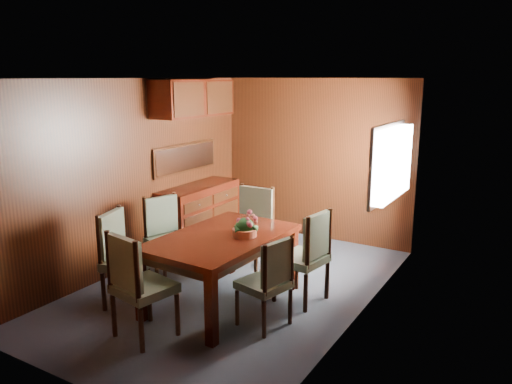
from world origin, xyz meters
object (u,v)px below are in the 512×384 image
Objects in this scene: chair_right_near at (269,278)px; chair_head at (136,281)px; chair_left_near at (122,253)px; dining_table at (222,245)px; flower_centerpiece at (245,224)px; sideboard at (199,216)px.

chair_head is at bearing 144.55° from chair_right_near.
chair_left_near is 0.99× the size of chair_head.
flower_centerpiece is at bearing 28.15° from dining_table.
sideboard is 0.83× the size of dining_table.
sideboard is at bearing 136.47° from dining_table.
sideboard is 1.33× the size of chair_head.
sideboard is 1.51× the size of chair_right_near.
chair_head reaches higher than sideboard.
chair_right_near reaches higher than dining_table.
dining_table is at bearing -45.83° from sideboard.
dining_table is at bearing 86.76° from chair_right_near.
dining_table is at bearing 104.27° from chair_left_near.
chair_right_near is at bearing -13.90° from dining_table.
chair_left_near is 0.83m from chair_head.
sideboard reaches higher than dining_table.
chair_head reaches higher than chair_left_near.
chair_head is 3.78× the size of flower_centerpiece.
chair_left_near reaches higher than sideboard.
chair_head reaches higher than chair_right_near.
chair_right_near is at bearing 52.31° from chair_head.
sideboard is 2.11m from flower_centerpiece.
chair_left_near is 1.13× the size of chair_right_near.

